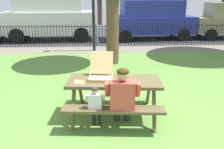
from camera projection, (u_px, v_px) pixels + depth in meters
The scene contains 11 objects.
ground at pixel (125, 89), 6.17m from camera, with size 28.00×10.87×0.02m, color #62913E.
cobblestone_walkway at pixel (114, 49), 10.65m from camera, with size 28.00×1.40×0.01m, color gray.
street_asphalt at pixel (109, 35), 14.54m from camera, with size 28.00×6.82×0.01m, color #38383D.
picnic_table_foreground at pixel (114, 88), 4.62m from camera, with size 1.92×1.62×0.79m.
pizza_box_open at pixel (101, 72), 4.68m from camera, with size 0.51×0.61×0.48m.
pizza_slice_on_table at pixel (80, 82), 4.44m from camera, with size 0.26×0.30×0.02m.
adult_at_table at pixel (122, 96), 4.12m from camera, with size 0.63×0.61×1.19m.
child_at_table at pixel (96, 104), 4.15m from camera, with size 0.34×0.34×0.85m.
iron_fence_streetside at pixel (113, 35), 11.14m from camera, with size 23.01×0.03×1.03m.
parked_car_left at pixel (51, 15), 12.53m from camera, with size 4.80×2.29×2.46m.
parked_car_center at pixel (151, 19), 12.89m from camera, with size 4.69×2.16×2.08m.
Camera 1 is at (-0.65, -4.27, 2.33)m, focal length 37.90 mm.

